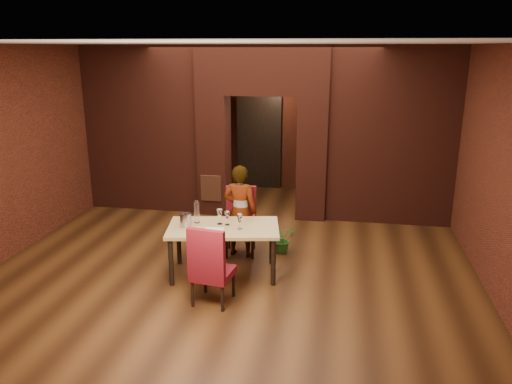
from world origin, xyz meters
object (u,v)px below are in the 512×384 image
water_bottle (197,212)px  wine_glass_a (220,217)px  dining_table (224,250)px  person_seated (240,211)px  potted_plant (282,239)px  wine_glass_b (227,218)px  chair_far (240,222)px  wine_glass_c (240,222)px  chair_near (213,264)px  wine_bucket (186,220)px

water_bottle → wine_glass_a: bearing=0.1°
dining_table → person_seated: size_ratio=1.07×
water_bottle → potted_plant: (1.13, 0.85, -0.67)m
dining_table → potted_plant: size_ratio=3.51×
wine_glass_a → wine_glass_b: wine_glass_a is taller
chair_far → wine_glass_b: chair_far is taller
wine_glass_a → wine_glass_c: (0.32, -0.14, -0.00)m
dining_table → potted_plant: 1.19m
dining_table → chair_near: size_ratio=1.47×
chair_far → person_seated: size_ratio=0.72×
chair_near → wine_glass_a: size_ratio=4.81×
wine_glass_a → potted_plant: 1.31m
chair_far → wine_glass_a: chair_far is taller
potted_plant → person_seated: bearing=-160.2°
wine_bucket → potted_plant: (1.24, 1.03, -0.60)m
wine_glass_b → wine_bucket: 0.58m
dining_table → person_seated: bearing=72.2°
person_seated → potted_plant: bearing=-154.2°
wine_glass_c → wine_bucket: wine_glass_c is taller
wine_glass_b → wine_glass_c: 0.24m
chair_far → wine_glass_a: (-0.15, -0.68, 0.31)m
water_bottle → potted_plant: bearing=36.9°
chair_near → person_seated: size_ratio=0.72×
potted_plant → dining_table: bearing=-127.7°
chair_near → wine_glass_c: 0.84m
dining_table → chair_far: size_ratio=1.47×
chair_far → dining_table: bearing=-103.5°
chair_far → water_bottle: (-0.49, -0.68, 0.36)m
wine_glass_a → wine_glass_b: bearing=-8.9°
chair_far → potted_plant: size_ratio=2.38×
wine_glass_b → water_bottle: 0.46m
wine_bucket → potted_plant: bearing=39.8°
dining_table → wine_bucket: 0.70m
dining_table → wine_glass_a: (-0.07, 0.09, 0.47)m
person_seated → water_bottle: 0.82m
wine_glass_c → wine_glass_b: bearing=148.6°
water_bottle → dining_table: bearing=-11.8°
dining_table → water_bottle: (-0.41, 0.09, 0.53)m
chair_far → wine_bucket: size_ratio=5.46×
water_bottle → chair_far: bearing=54.2°
chair_far → person_seated: bearing=-86.1°
person_seated → water_bottle: person_seated is taller
wine_glass_c → potted_plant: wine_glass_c is taller
dining_table → chair_near: chair_near is taller
wine_glass_a → potted_plant: size_ratio=0.50×
wine_bucket → water_bottle: (0.11, 0.18, 0.07)m
potted_plant → chair_far: bearing=-165.0°
chair_near → chair_far: bearing=-83.2°
chair_near → wine_glass_c: (0.19, 0.76, 0.31)m
wine_glass_a → potted_plant: bearing=46.9°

